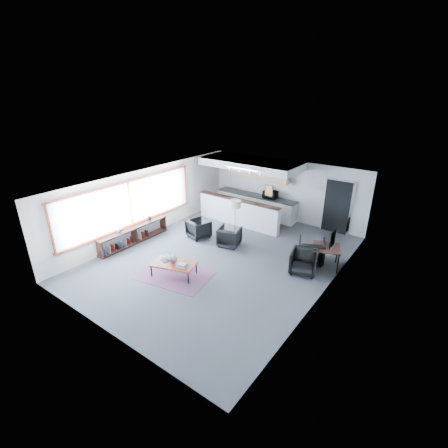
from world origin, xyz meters
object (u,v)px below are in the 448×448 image
Objects in this scene: armchair_left at (199,228)px; microwave at (270,194)px; armchair_right at (229,236)px; dining_chair_far at (311,251)px; coffee_table at (174,264)px; laptop at (167,258)px; floor_lamp at (235,205)px; ceramic_pot at (173,259)px; dining_chair_near at (304,263)px; dining_table at (326,249)px; book_stack at (182,265)px.

microwave is at bearing -94.68° from armchair_left.
armchair_right reaches higher than dining_chair_far.
coffee_table is at bearing 70.08° from armchair_right.
laptop is 0.25× the size of floor_lamp.
armchair_left is 0.51× the size of floor_lamp.
ceramic_pot reaches higher than laptop.
floor_lamp reaches higher than dining_chair_far.
microwave is (-0.14, 3.22, 0.74)m from armchair_right.
floor_lamp is 2.54m from microwave.
dining_chair_near is at bearing -15.06° from floor_lamp.
coffee_table is 4.01m from dining_chair_near.
dining_table is at bearing 173.53° from armchair_right.
microwave is (0.05, 5.90, 0.57)m from ceramic_pot.
coffee_table is 2.12× the size of dining_chair_near.
laptop is 0.48× the size of armchair_right.
coffee_table is 2.04× the size of dining_chair_far.
armchair_left reaches higher than dining_chair_near.
ceramic_pot is 0.44× the size of microwave.
laptop is 5.92m from microwave.
microwave reaches higher than laptop.
coffee_table is 1.91× the size of armchair_right.
armchair_left is 4.31m from dining_chair_near.
book_stack is 0.46× the size of dining_chair_far.
coffee_table is at bearing -177.93° from book_stack.
book_stack is at bearing 28.74° from dining_chair_far.
ceramic_pot is at bearing 25.24° from dining_chair_far.
floor_lamp is 2.55× the size of microwave.
ceramic_pot is 4.83m from dining_table.
dining_chair_near is (3.19, -0.86, -0.96)m from floor_lamp.
armchair_right reaches higher than dining_table.
coffee_table is at bearing -155.90° from dining_chair_near.
laptop is 0.65m from book_stack.
microwave is (-3.50, 2.63, 0.49)m from dining_table.
laptop is at bearing -98.91° from microwave.
armchair_left is (-1.17, 2.56, -0.18)m from ceramic_pot.
microwave is (1.21, 3.35, 0.74)m from armchair_left.
dining_chair_far is 4.02m from microwave.
laptop is 5.03m from dining_table.
ceramic_pot is at bearing 163.34° from coffee_table.
dining_table is at bearing 24.67° from coffee_table.
floor_lamp is at bearing 178.43° from dining_table.
armchair_left is 1.07× the size of dining_chair_far.
microwave is at bearing 93.10° from book_stack.
armchair_left reaches higher than book_stack.
armchair_right is at bearing 93.80° from book_stack.
armchair_right is (0.19, 2.69, -0.18)m from ceramic_pot.
dining_table is 1.81× the size of microwave.
ceramic_pot is 0.38× the size of dining_chair_near.
laptop is at bearing -94.10° from floor_lamp.
dining_chair_near reaches higher than book_stack.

